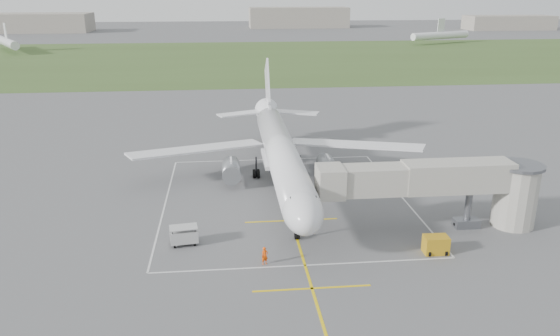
{
  "coord_description": "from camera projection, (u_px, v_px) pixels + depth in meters",
  "views": [
    {
      "loc": [
        -6.75,
        -63.49,
        23.91
      ],
      "look_at": [
        -0.62,
        -4.0,
        4.0
      ],
      "focal_mm": 35.0,
      "sensor_mm": 36.0,
      "label": 1
    }
  ],
  "objects": [
    {
      "name": "baggage_cart",
      "position": [
        184.0,
        235.0,
        52.99
      ],
      "size": [
        2.86,
        1.94,
        1.86
      ],
      "rotation": [
        0.0,
        0.0,
        0.13
      ],
      "color": "#B6B6B6",
      "rests_on": "ground"
    },
    {
      "name": "airliner",
      "position": [
        281.0,
        153.0,
        67.45
      ],
      "size": [
        38.93,
        46.75,
        13.52
      ],
      "color": "white",
      "rests_on": "ground"
    },
    {
      "name": "ramp_worker_wing",
      "position": [
        234.0,
        176.0,
        69.94
      ],
      "size": [
        1.09,
        1.02,
        1.79
      ],
      "primitive_type": "imported",
      "rotation": [
        0.0,
        0.0,
        2.62
      ],
      "color": "#DC5306",
      "rests_on": "ground"
    },
    {
      "name": "gpu_unit",
      "position": [
        436.0,
        245.0,
        51.31
      ],
      "size": [
        2.29,
        1.65,
        1.7
      ],
      "rotation": [
        0.0,
        0.0,
        -0.02
      ],
      "color": "#BB8917",
      "rests_on": "ground"
    },
    {
      "name": "jet_bridge",
      "position": [
        449.0,
        185.0,
        55.42
      ],
      "size": [
        23.4,
        5.0,
        7.2
      ],
      "color": "#9A968B",
      "rests_on": "ground"
    },
    {
      "name": "ground",
      "position": [
        282.0,
        188.0,
        68.13
      ],
      "size": [
        700.0,
        700.0,
        0.0
      ],
      "primitive_type": "plane",
      "color": "#4F4F51",
      "rests_on": "ground"
    },
    {
      "name": "distant_hangars",
      "position": [
        206.0,
        21.0,
        315.21
      ],
      "size": [
        345.0,
        49.0,
        12.0
      ],
      "color": "gray",
      "rests_on": "ground"
    },
    {
      "name": "ramp_worker_nose",
      "position": [
        265.0,
        256.0,
        49.21
      ],
      "size": [
        0.7,
        0.56,
        1.68
      ],
      "primitive_type": "imported",
      "rotation": [
        0.0,
        0.0,
        0.28
      ],
      "color": "#FF4D08",
      "rests_on": "ground"
    },
    {
      "name": "apron_markings",
      "position": [
        287.0,
        206.0,
        62.64
      ],
      "size": [
        28.2,
        60.0,
        0.01
      ],
      "color": "yellow",
      "rests_on": "ground"
    },
    {
      "name": "distant_aircraft",
      "position": [
        238.0,
        38.0,
        225.31
      ],
      "size": [
        203.03,
        35.96,
        8.85
      ],
      "color": "white",
      "rests_on": "ground"
    },
    {
      "name": "grass_strip",
      "position": [
        243.0,
        59.0,
        190.82
      ],
      "size": [
        700.0,
        120.0,
        0.02
      ],
      "primitive_type": "cube",
      "color": "#3C5625",
      "rests_on": "ground"
    }
  ]
}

